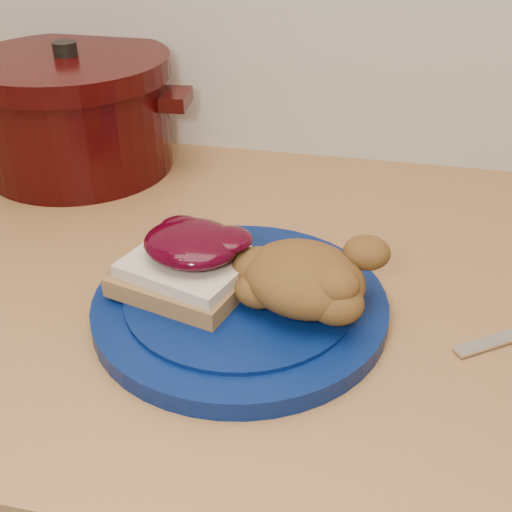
# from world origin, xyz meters

# --- Properties ---
(plate) EXTENTS (0.34, 0.34, 0.02)m
(plate) POSITION_xyz_m (0.01, 1.43, 0.91)
(plate) COLOR #05174E
(plate) RESTS_ON wood_countertop
(sandwich) EXTENTS (0.13, 0.12, 0.06)m
(sandwich) POSITION_xyz_m (-0.04, 1.43, 0.95)
(sandwich) COLOR olive
(sandwich) RESTS_ON plate
(stuffing_mound) EXTENTS (0.13, 0.12, 0.05)m
(stuffing_mound) POSITION_xyz_m (0.06, 1.42, 0.95)
(stuffing_mound) COLOR brown
(stuffing_mound) RESTS_ON plate
(dutch_oven) EXTENTS (0.30, 0.27, 0.16)m
(dutch_oven) POSITION_xyz_m (-0.27, 1.70, 0.97)
(dutch_oven) COLOR black
(dutch_oven) RESTS_ON wood_countertop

